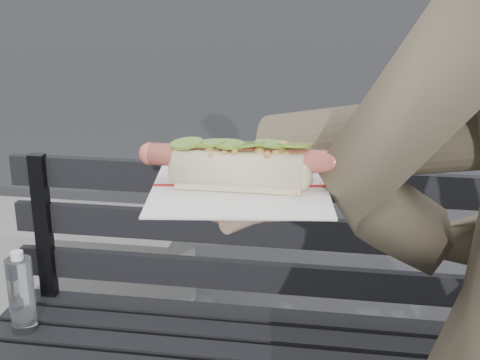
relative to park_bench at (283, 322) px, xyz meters
The scene contains 3 objects.
park_bench is the anchor object (origin of this frame).
concrete_block 1.40m from the park_bench, 141.51° to the left, with size 1.20×0.40×0.40m, color slate.
held_hotdog 0.95m from the park_bench, 73.41° to the right, with size 0.62×0.30×0.20m.
Camera 1 is at (0.20, -0.60, 1.36)m, focal length 50.00 mm.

